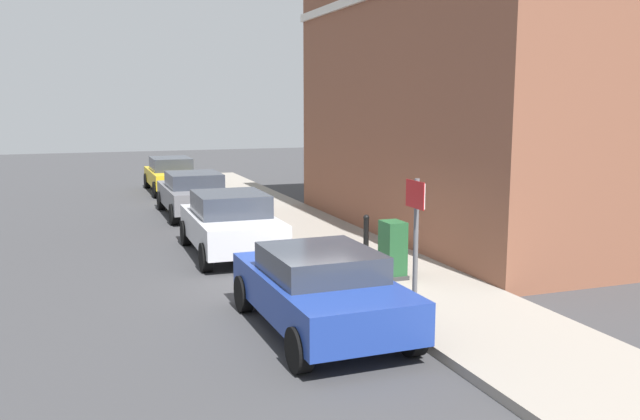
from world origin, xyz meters
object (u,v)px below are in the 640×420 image
(car_blue, at_px, (320,288))
(utility_cabinet, at_px, (393,252))
(car_yellow, at_px, (171,174))
(street_sign, at_px, (416,228))
(car_grey, at_px, (194,193))
(car_silver, at_px, (231,223))
(bollard_near_cabinet, at_px, (366,236))

(car_blue, relative_size, utility_cabinet, 3.52)
(car_yellow, xyz_separation_m, utility_cabinet, (2.21, -15.99, -0.06))
(car_blue, relative_size, street_sign, 1.76)
(car_grey, bearing_deg, car_silver, 178.73)
(car_silver, xyz_separation_m, car_grey, (0.12, 6.01, -0.04))
(car_yellow, bearing_deg, street_sign, -175.96)
(car_grey, xyz_separation_m, car_yellow, (0.11, 6.17, -0.00))
(car_blue, height_order, utility_cabinet, car_blue)
(car_silver, xyz_separation_m, utility_cabinet, (2.45, -3.80, -0.10))
(car_silver, height_order, utility_cabinet, car_silver)
(car_grey, xyz_separation_m, bollard_near_cabinet, (2.42, -8.28, -0.04))
(car_blue, bearing_deg, car_grey, -1.09)
(car_silver, distance_m, street_sign, 6.56)
(street_sign, bearing_deg, car_blue, 166.20)
(utility_cabinet, distance_m, bollard_near_cabinet, 1.54)
(car_grey, distance_m, utility_cabinet, 10.09)
(car_blue, distance_m, street_sign, 1.80)
(car_grey, relative_size, street_sign, 1.81)
(car_blue, xyz_separation_m, utility_cabinet, (2.33, 2.13, -0.04))
(car_grey, bearing_deg, bollard_near_cabinet, -163.76)
(car_blue, xyz_separation_m, bollard_near_cabinet, (2.43, 3.67, -0.01))
(street_sign, bearing_deg, car_silver, 104.33)
(car_grey, xyz_separation_m, utility_cabinet, (2.32, -9.81, -0.06))
(car_silver, relative_size, car_yellow, 0.94)
(bollard_near_cabinet, bearing_deg, street_sign, -103.10)
(car_blue, xyz_separation_m, street_sign, (1.49, -0.37, 0.94))
(car_yellow, height_order, street_sign, street_sign)
(car_silver, relative_size, street_sign, 1.76)
(utility_cabinet, distance_m, street_sign, 2.81)
(utility_cabinet, xyz_separation_m, street_sign, (-0.84, -2.50, 0.98))
(utility_cabinet, bearing_deg, car_yellow, 97.88)
(car_silver, xyz_separation_m, car_yellow, (0.24, 12.19, -0.04))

